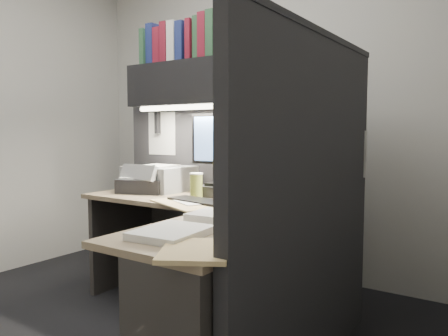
{
  "coord_description": "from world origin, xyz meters",
  "views": [
    {
      "loc": [
        1.77,
        -1.72,
        1.16
      ],
      "look_at": [
        0.26,
        0.51,
        0.94
      ],
      "focal_mm": 35.0,
      "sensor_mm": 36.0,
      "label": 1
    }
  ],
  "objects_px": {
    "overhead_shelf": "(227,82)",
    "printer": "(159,178)",
    "notebook_stack": "(145,185)",
    "coffee_cup": "(196,186)",
    "desk": "(194,273)",
    "keyboard": "(201,202)",
    "monitor": "(225,164)",
    "telephone": "(284,196)"
  },
  "relations": [
    {
      "from": "notebook_stack",
      "to": "coffee_cup",
      "type": "bearing_deg",
      "value": -0.34
    },
    {
      "from": "monitor",
      "to": "desk",
      "type": "bearing_deg",
      "value": -69.24
    },
    {
      "from": "telephone",
      "to": "monitor",
      "type": "bearing_deg",
      "value": -177.26
    },
    {
      "from": "keyboard",
      "to": "telephone",
      "type": "xyz_separation_m",
      "value": [
        0.41,
        0.3,
        0.03
      ]
    },
    {
      "from": "keyboard",
      "to": "printer",
      "type": "height_order",
      "value": "printer"
    },
    {
      "from": "coffee_cup",
      "to": "printer",
      "type": "xyz_separation_m",
      "value": [
        -0.46,
        0.15,
        0.01
      ]
    },
    {
      "from": "telephone",
      "to": "overhead_shelf",
      "type": "bearing_deg",
      "value": 174.53
    },
    {
      "from": "telephone",
      "to": "coffee_cup",
      "type": "distance_m",
      "value": 0.59
    },
    {
      "from": "monitor",
      "to": "telephone",
      "type": "xyz_separation_m",
      "value": [
        0.45,
        -0.01,
        -0.18
      ]
    },
    {
      "from": "desk",
      "to": "coffee_cup",
      "type": "xyz_separation_m",
      "value": [
        -0.4,
        0.54,
        0.36
      ]
    },
    {
      "from": "notebook_stack",
      "to": "monitor",
      "type": "bearing_deg",
      "value": 13.23
    },
    {
      "from": "telephone",
      "to": "notebook_stack",
      "type": "bearing_deg",
      "value": -168.51
    },
    {
      "from": "desk",
      "to": "keyboard",
      "type": "relative_size",
      "value": 3.73
    },
    {
      "from": "keyboard",
      "to": "overhead_shelf",
      "type": "bearing_deg",
      "value": 109.09
    },
    {
      "from": "overhead_shelf",
      "to": "printer",
      "type": "xyz_separation_m",
      "value": [
        -0.56,
        -0.07,
        -0.68
      ]
    },
    {
      "from": "monitor",
      "to": "overhead_shelf",
      "type": "bearing_deg",
      "value": 112.51
    },
    {
      "from": "desk",
      "to": "monitor",
      "type": "distance_m",
      "value": 0.89
    },
    {
      "from": "printer",
      "to": "notebook_stack",
      "type": "relative_size",
      "value": 1.35
    },
    {
      "from": "monitor",
      "to": "printer",
      "type": "xyz_separation_m",
      "value": [
        -0.59,
        0.0,
        -0.13
      ]
    },
    {
      "from": "keyboard",
      "to": "printer",
      "type": "relative_size",
      "value": 1.02
    },
    {
      "from": "telephone",
      "to": "notebook_stack",
      "type": "height_order",
      "value": "notebook_stack"
    },
    {
      "from": "monitor",
      "to": "coffee_cup",
      "type": "relative_size",
      "value": 3.6
    },
    {
      "from": "printer",
      "to": "telephone",
      "type": "bearing_deg",
      "value": 0.17
    },
    {
      "from": "monitor",
      "to": "telephone",
      "type": "distance_m",
      "value": 0.48
    },
    {
      "from": "overhead_shelf",
      "to": "keyboard",
      "type": "height_order",
      "value": "overhead_shelf"
    },
    {
      "from": "coffee_cup",
      "to": "notebook_stack",
      "type": "distance_m",
      "value": 0.47
    },
    {
      "from": "monitor",
      "to": "keyboard",
      "type": "height_order",
      "value": "monitor"
    },
    {
      "from": "desk",
      "to": "coffee_cup",
      "type": "distance_m",
      "value": 0.76
    },
    {
      "from": "monitor",
      "to": "coffee_cup",
      "type": "height_order",
      "value": "monitor"
    },
    {
      "from": "keyboard",
      "to": "coffee_cup",
      "type": "height_order",
      "value": "coffee_cup"
    },
    {
      "from": "overhead_shelf",
      "to": "notebook_stack",
      "type": "height_order",
      "value": "overhead_shelf"
    },
    {
      "from": "overhead_shelf",
      "to": "monitor",
      "type": "bearing_deg",
      "value": -66.63
    },
    {
      "from": "telephone",
      "to": "notebook_stack",
      "type": "distance_m",
      "value": 1.06
    },
    {
      "from": "desk",
      "to": "printer",
      "type": "xyz_separation_m",
      "value": [
        -0.86,
        0.68,
        0.38
      ]
    },
    {
      "from": "desk",
      "to": "overhead_shelf",
      "type": "relative_size",
      "value": 1.1
    },
    {
      "from": "desk",
      "to": "keyboard",
      "type": "height_order",
      "value": "keyboard"
    },
    {
      "from": "keyboard",
      "to": "coffee_cup",
      "type": "distance_m",
      "value": 0.24
    },
    {
      "from": "notebook_stack",
      "to": "keyboard",
      "type": "bearing_deg",
      "value": -15.04
    },
    {
      "from": "coffee_cup",
      "to": "printer",
      "type": "height_order",
      "value": "printer"
    },
    {
      "from": "keyboard",
      "to": "telephone",
      "type": "relative_size",
      "value": 2.04
    },
    {
      "from": "overhead_shelf",
      "to": "printer",
      "type": "relative_size",
      "value": 3.47
    },
    {
      "from": "printer",
      "to": "notebook_stack",
      "type": "height_order",
      "value": "printer"
    }
  ]
}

